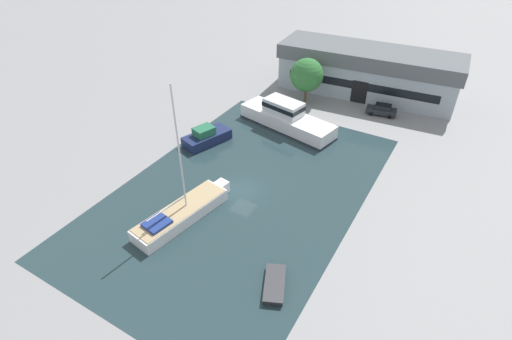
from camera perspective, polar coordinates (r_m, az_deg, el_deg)
The scene contains 9 objects.
ground_plane at distance 44.22m, azimuth -1.89°, elevation -2.92°, with size 440.00×440.00×0.00m, color gray.
water_canal at distance 44.22m, azimuth -1.89°, elevation -2.92°, with size 24.41×38.34×0.01m, color #23383D.
warehouse_building at distance 67.24m, azimuth 15.64°, elevation 13.45°, with size 28.33×10.62×7.18m.
quay_tree_near_building at distance 61.76m, azimuth 7.26°, elevation 13.30°, with size 4.98×4.98×6.92m.
parked_car at distance 61.69m, azimuth 17.53°, elevation 8.21°, with size 4.50×2.35×1.66m.
sailboat_moored at distance 40.88m, azimuth -10.48°, elevation -6.01°, with size 4.57×11.89×14.37m.
motor_cruiser at distance 55.53m, azimuth 4.33°, elevation 7.41°, with size 14.62×6.80×3.85m.
small_dinghy at distance 34.76m, azimuth 2.67°, elevation -16.00°, with size 3.14×4.31×0.55m.
cabin_boat at distance 52.46m, azimuth -7.09°, elevation 4.74°, with size 4.54×6.81×2.34m.
Camera 1 is at (18.77, -29.14, 27.47)m, focal length 28.00 mm.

